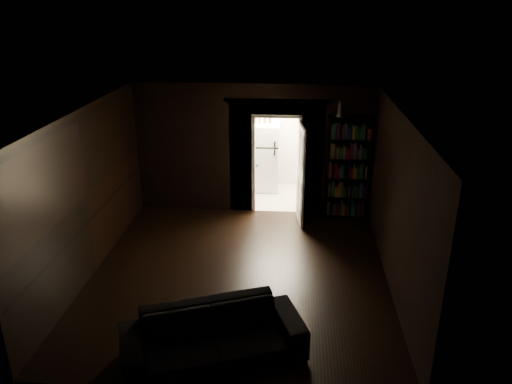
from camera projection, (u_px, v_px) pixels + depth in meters
The scene contains 9 objects.
ground at pixel (239, 275), 8.54m from camera, with size 5.50×5.50×0.00m, color black.
room_walls at pixel (244, 162), 8.91m from camera, with size 5.02×5.61×2.84m.
kitchen_alcove at pixel (278, 144), 11.64m from camera, with size 2.20×1.80×2.60m.
sofa at pixel (213, 329), 6.43m from camera, with size 2.34×1.01×0.90m, color black.
bookshelf at pixel (348, 168), 10.38m from camera, with size 0.90×0.32×2.20m, color black.
refrigerator at pixel (264, 157), 12.03m from camera, with size 0.74×0.68×1.65m, color white.
door at pixel (301, 175), 10.22m from camera, with size 0.85×0.05×2.05m, color white.
figurine at pixel (340, 109), 9.87m from camera, with size 0.11×0.11×0.32m, color white.
bottles at pixel (260, 117), 11.68m from camera, with size 0.71×0.09×0.29m, color black.
Camera 1 is at (0.89, -7.37, 4.46)m, focal length 35.00 mm.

